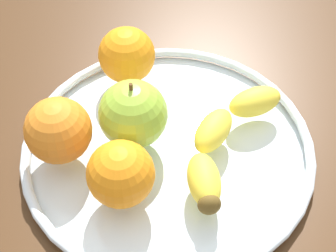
# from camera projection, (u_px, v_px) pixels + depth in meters

# --- Properties ---
(ground_plane) EXTENTS (1.14, 1.14, 0.04)m
(ground_plane) POSITION_uv_depth(u_px,v_px,m) (168.00, 161.00, 0.62)
(ground_plane) COLOR #412712
(fruit_bowl) EXTENTS (0.35, 0.35, 0.02)m
(fruit_bowl) POSITION_uv_depth(u_px,v_px,m) (168.00, 147.00, 0.60)
(fruit_bowl) COLOR silver
(fruit_bowl) RESTS_ON ground_plane
(banana) EXTENTS (0.21, 0.09, 0.04)m
(banana) POSITION_uv_depth(u_px,v_px,m) (224.00, 138.00, 0.57)
(banana) COLOR yellow
(banana) RESTS_ON fruit_bowl
(apple) EXTENTS (0.08, 0.08, 0.09)m
(apple) POSITION_uv_depth(u_px,v_px,m) (133.00, 114.00, 0.57)
(apple) COLOR #92BE35
(apple) RESTS_ON fruit_bowl
(orange_back_right) EXTENTS (0.07, 0.07, 0.07)m
(orange_back_right) POSITION_uv_depth(u_px,v_px,m) (127.00, 55.00, 0.64)
(orange_back_right) COLOR orange
(orange_back_right) RESTS_ON fruit_bowl
(orange_front_right) EXTENTS (0.07, 0.07, 0.07)m
(orange_front_right) POSITION_uv_depth(u_px,v_px,m) (121.00, 174.00, 0.52)
(orange_front_right) COLOR orange
(orange_front_right) RESTS_ON fruit_bowl
(orange_back_left) EXTENTS (0.08, 0.08, 0.08)m
(orange_back_left) POSITION_uv_depth(u_px,v_px,m) (58.00, 130.00, 0.55)
(orange_back_left) COLOR orange
(orange_back_left) RESTS_ON fruit_bowl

